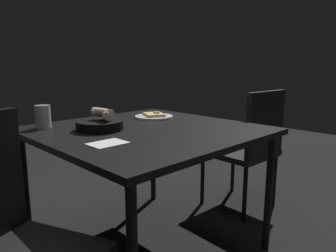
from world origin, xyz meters
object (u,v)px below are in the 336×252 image
bread_basket (101,123)px  chair_near (250,143)px  dining_table (146,138)px  beer_glass (43,118)px  pizza_plate (154,116)px

bread_basket → chair_near: chair_near is taller
dining_table → beer_glass: bearing=134.6°
pizza_plate → chair_near: (0.61, -0.34, -0.23)m
beer_glass → chair_near: (1.26, -0.52, -0.27)m
dining_table → bread_basket: (-0.20, 0.14, 0.09)m
bread_basket → pizza_plate: bearing=10.6°
bread_basket → chair_near: 1.13m
dining_table → pizza_plate: 0.35m
bread_basket → beer_glass: 0.32m
pizza_plate → chair_near: size_ratio=0.28×
chair_near → dining_table: bearing=172.0°
bread_basket → dining_table: bearing=-34.9°
beer_glass → bread_basket: bearing=-53.1°
pizza_plate → chair_near: bearing=-29.4°
bread_basket → beer_glass: beer_glass is taller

